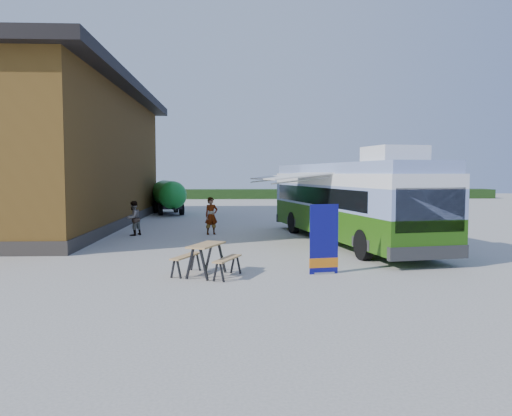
{
  "coord_description": "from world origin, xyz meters",
  "views": [
    {
      "loc": [
        -0.91,
        -16.92,
        2.78
      ],
      "look_at": [
        0.03,
        2.82,
        1.4
      ],
      "focal_mm": 35.0,
      "sensor_mm": 36.0,
      "label": 1
    }
  ],
  "objects": [
    {
      "name": "ground",
      "position": [
        0.0,
        0.0,
        0.0
      ],
      "size": [
        100.0,
        100.0,
        0.0
      ],
      "primitive_type": "plane",
      "color": "#BCB7AD",
      "rests_on": "ground"
    },
    {
      "name": "barn",
      "position": [
        -10.5,
        10.0,
        3.59
      ],
      "size": [
        9.6,
        21.2,
        7.5
      ],
      "color": "brown",
      "rests_on": "ground"
    },
    {
      "name": "hedge",
      "position": [
        8.0,
        38.0,
        0.5
      ],
      "size": [
        40.0,
        3.0,
        1.0
      ],
      "primitive_type": "cube",
      "color": "#264419",
      "rests_on": "ground"
    },
    {
      "name": "bus",
      "position": [
        3.68,
        2.75,
        1.75
      ],
      "size": [
        4.66,
        12.16,
        3.66
      ],
      "rotation": [
        0.0,
        0.0,
        0.18
      ],
      "color": "#376F12",
      "rests_on": "ground"
    },
    {
      "name": "awning",
      "position": [
        1.63,
        2.87,
        2.66
      ],
      "size": [
        3.27,
        4.52,
        0.51
      ],
      "rotation": [
        0.0,
        0.0,
        0.18
      ],
      "color": "white",
      "rests_on": "ground"
    },
    {
      "name": "banner",
      "position": [
        1.61,
        -3.39,
        0.79
      ],
      "size": [
        0.83,
        0.28,
        1.93
      ],
      "rotation": [
        0.0,
        0.0,
        0.18
      ],
      "color": "navy",
      "rests_on": "ground"
    },
    {
      "name": "picnic_table",
      "position": [
        -1.62,
        -3.51,
        0.65
      ],
      "size": [
        1.94,
        1.85,
        0.87
      ],
      "rotation": [
        0.0,
        0.0,
        -0.4
      ],
      "color": "tan",
      "rests_on": "ground"
    },
    {
      "name": "person_a",
      "position": [
        -1.87,
        5.69,
        0.85
      ],
      "size": [
        0.73,
        0.64,
        1.7
      ],
      "primitive_type": "imported",
      "rotation": [
        0.0,
        0.0,
        0.45
      ],
      "color": "#999999",
      "rests_on": "ground"
    },
    {
      "name": "person_b",
      "position": [
        -5.34,
        5.48,
        0.77
      ],
      "size": [
        0.9,
        0.95,
        1.55
      ],
      "primitive_type": "imported",
      "rotation": [
        0.0,
        0.0,
        -2.16
      ],
      "color": "#999999",
      "rests_on": "ground"
    },
    {
      "name": "slurry_tanker",
      "position": [
        -5.31,
        17.36,
        1.31
      ],
      "size": [
        2.89,
        6.0,
        2.28
      ],
      "rotation": [
        0.0,
        0.0,
        0.27
      ],
      "color": "#1A902C",
      "rests_on": "ground"
    }
  ]
}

